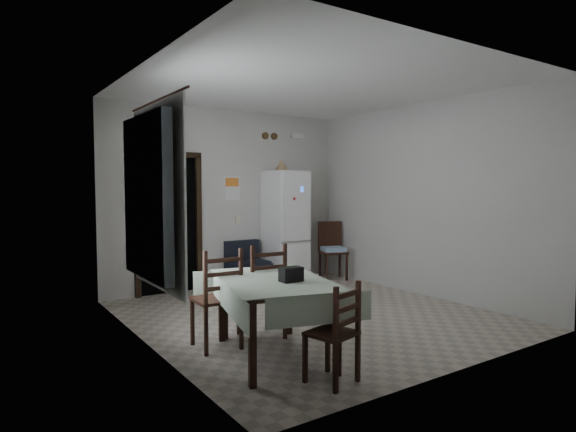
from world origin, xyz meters
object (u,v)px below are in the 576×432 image
(fridge, at_px, (285,227))
(dining_table, at_px, (274,318))
(navy_seat, at_px, (248,264))
(corner_chair, at_px, (333,251))
(dining_chair_far_left, at_px, (216,298))
(dining_chair_far_right, at_px, (261,290))
(dining_chair_near_head, at_px, (332,332))

(fridge, height_order, dining_table, fridge)
(navy_seat, xyz_separation_m, corner_chair, (1.58, -0.25, 0.13))
(corner_chair, height_order, dining_table, corner_chair)
(corner_chair, distance_m, dining_chair_far_left, 3.93)
(dining_chair_far_right, relative_size, dining_chair_near_head, 1.21)
(fridge, xyz_separation_m, dining_chair_far_right, (-1.88, -2.35, -0.44))
(dining_table, height_order, dining_chair_far_right, dining_chair_far_right)
(fridge, distance_m, dining_chair_near_head, 4.28)
(dining_chair_near_head, bearing_deg, fridge, -132.81)
(dining_table, height_order, dining_chair_far_left, dining_chair_far_left)
(navy_seat, height_order, dining_chair_far_left, dining_chair_far_left)
(corner_chair, height_order, dining_chair_far_right, dining_chair_far_right)
(corner_chair, relative_size, dining_chair_far_right, 0.98)
(fridge, distance_m, dining_chair_far_right, 3.04)
(dining_table, bearing_deg, corner_chair, 57.13)
(corner_chair, xyz_separation_m, dining_chair_far_right, (-2.73, -2.09, 0.01))
(corner_chair, bearing_deg, dining_table, -116.56)
(fridge, bearing_deg, dining_chair_far_right, -130.27)
(navy_seat, bearing_deg, dining_chair_far_left, -126.26)
(fridge, bearing_deg, corner_chair, -18.10)
(dining_chair_far_left, bearing_deg, dining_table, 123.83)
(fridge, relative_size, dining_chair_far_right, 1.84)
(dining_table, relative_size, dining_chair_far_left, 1.42)
(navy_seat, xyz_separation_m, dining_chair_near_head, (-1.30, -3.74, 0.06))
(fridge, xyz_separation_m, dining_chair_far_left, (-2.45, -2.39, -0.44))
(corner_chair, xyz_separation_m, dining_chair_far_left, (-3.30, -2.13, 0.01))
(navy_seat, relative_size, dining_chair_near_head, 0.87)
(dining_table, xyz_separation_m, dining_chair_near_head, (0.08, -0.79, 0.05))
(fridge, height_order, dining_chair_far_right, fridge)
(fridge, height_order, dining_chair_far_left, fridge)
(dining_chair_far_left, height_order, dining_chair_near_head, dining_chair_far_left)
(dining_chair_far_left, xyz_separation_m, dining_chair_far_right, (0.56, 0.04, 0.00))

